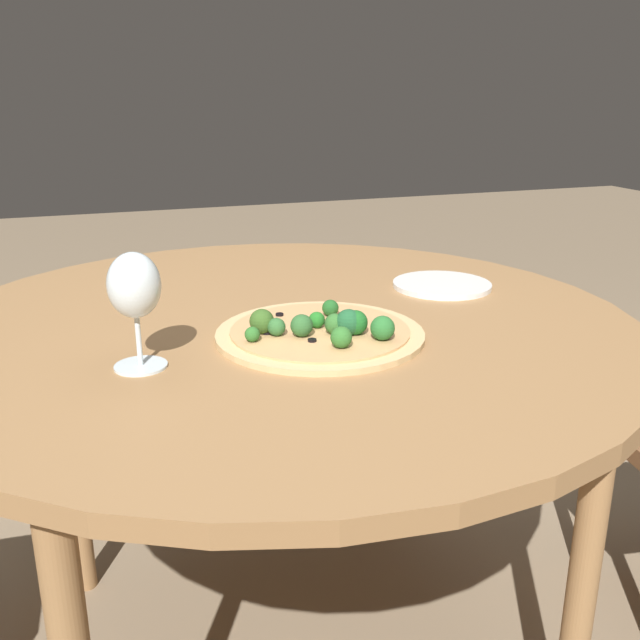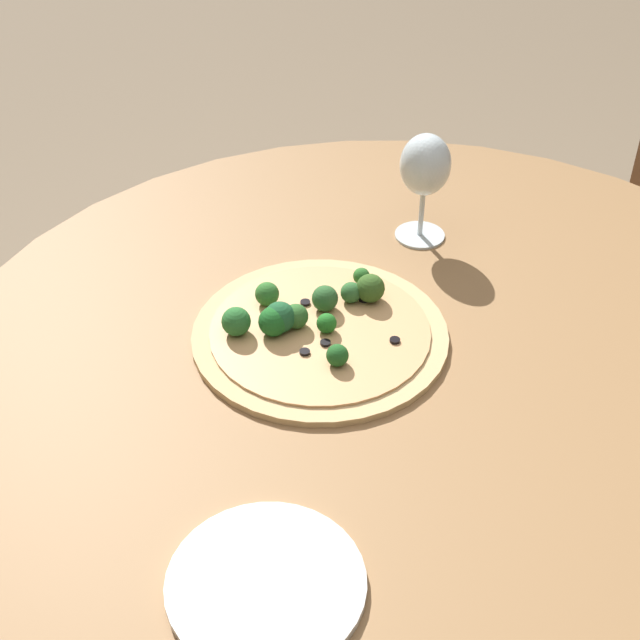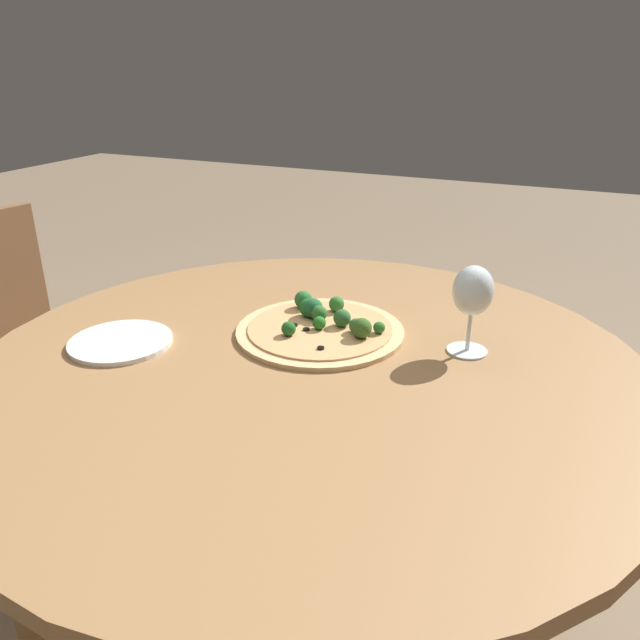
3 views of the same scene
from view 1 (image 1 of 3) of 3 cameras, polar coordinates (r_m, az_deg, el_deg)
dining_table at (r=1.31m, az=-3.09°, el=-2.50°), size 1.28×1.28×0.77m
pizza at (r=1.17m, az=0.11°, el=-0.90°), size 0.35×0.35×0.06m
wine_glass at (r=1.06m, az=-14.63°, el=2.42°), size 0.08×0.08×0.17m
plate_near at (r=1.50m, az=9.73°, el=2.79°), size 0.20×0.20×0.01m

